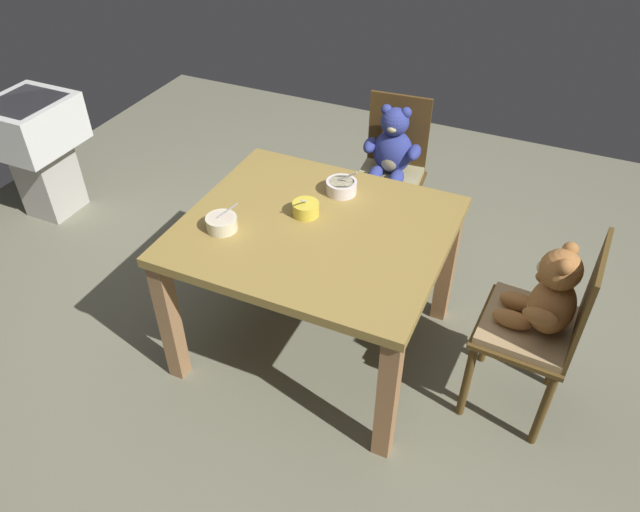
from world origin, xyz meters
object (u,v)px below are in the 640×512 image
object	(u,v)px
teddy_chair_near_right	(544,310)
porridge_bowl_white_far_center	(341,186)
porridge_bowl_cream_near_left	(222,223)
teddy_chair_far_center	(391,160)
sink_basin	(37,141)
dining_table	(315,246)
porridge_bowl_yellow_center	(306,208)

from	to	relation	value
teddy_chair_near_right	porridge_bowl_white_far_center	bearing A→B (deg)	-10.97
teddy_chair_near_right	porridge_bowl_cream_near_left	xyz separation A→B (m)	(-1.34, -0.22, 0.18)
teddy_chair_near_right	porridge_bowl_cream_near_left	bearing A→B (deg)	12.71
teddy_chair_near_right	teddy_chair_far_center	distance (m)	1.29
porridge_bowl_white_far_center	teddy_chair_far_center	bearing A→B (deg)	85.76
porridge_bowl_cream_near_left	sink_basin	bearing A→B (deg)	161.61
dining_table	porridge_bowl_white_far_center	bearing A→B (deg)	90.74
teddy_chair_far_center	porridge_bowl_yellow_center	size ratio (longest dim) A/B	7.10
dining_table	porridge_bowl_white_far_center	world-z (taller)	porridge_bowl_white_far_center
teddy_chair_near_right	teddy_chair_far_center	xyz separation A→B (m)	(-0.95, 0.88, 0.00)
teddy_chair_near_right	porridge_bowl_cream_near_left	distance (m)	1.37
teddy_chair_near_right	teddy_chair_far_center	size ratio (longest dim) A/B	1.01
teddy_chair_far_center	porridge_bowl_cream_near_left	xyz separation A→B (m)	(-0.40, -1.10, 0.18)
teddy_chair_near_right	teddy_chair_far_center	bearing A→B (deg)	-39.53
dining_table	porridge_bowl_yellow_center	xyz separation A→B (m)	(-0.08, 0.06, 0.14)
porridge_bowl_white_far_center	porridge_bowl_yellow_center	world-z (taller)	porridge_bowl_white_far_center
teddy_chair_near_right	sink_basin	bearing A→B (deg)	-3.03
dining_table	teddy_chair_far_center	bearing A→B (deg)	87.35
teddy_chair_far_center	porridge_bowl_yellow_center	xyz separation A→B (m)	(-0.12, -0.85, 0.18)
dining_table	porridge_bowl_cream_near_left	bearing A→B (deg)	-152.99
teddy_chair_near_right	sink_basin	xyz separation A→B (m)	(-3.04, 0.34, -0.08)
porridge_bowl_white_far_center	porridge_bowl_yellow_center	xyz separation A→B (m)	(-0.07, -0.23, 0.00)
teddy_chair_near_right	porridge_bowl_cream_near_left	world-z (taller)	teddy_chair_near_right
dining_table	teddy_chair_near_right	xyz separation A→B (m)	(0.99, 0.04, -0.04)
porridge_bowl_yellow_center	porridge_bowl_cream_near_left	bearing A→B (deg)	-138.89
teddy_chair_far_center	porridge_bowl_yellow_center	distance (m)	0.88
porridge_bowl_white_far_center	porridge_bowl_cream_near_left	bearing A→B (deg)	-126.65
porridge_bowl_white_far_center	teddy_chair_near_right	bearing A→B (deg)	-14.38
porridge_bowl_white_far_center	sink_basin	world-z (taller)	porridge_bowl_white_far_center
porridge_bowl_yellow_center	dining_table	bearing A→B (deg)	-40.29
porridge_bowl_cream_near_left	sink_basin	world-z (taller)	porridge_bowl_cream_near_left
sink_basin	dining_table	bearing A→B (deg)	-10.54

